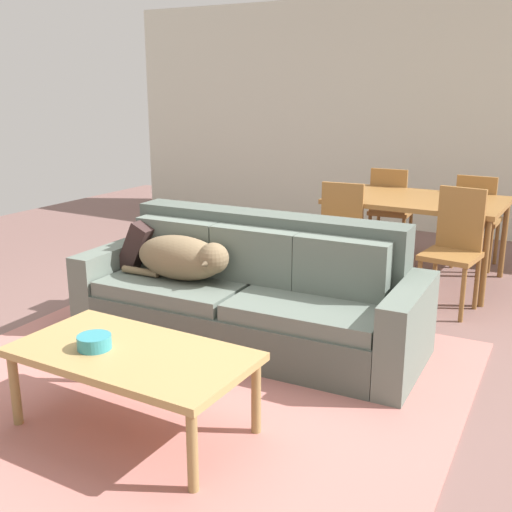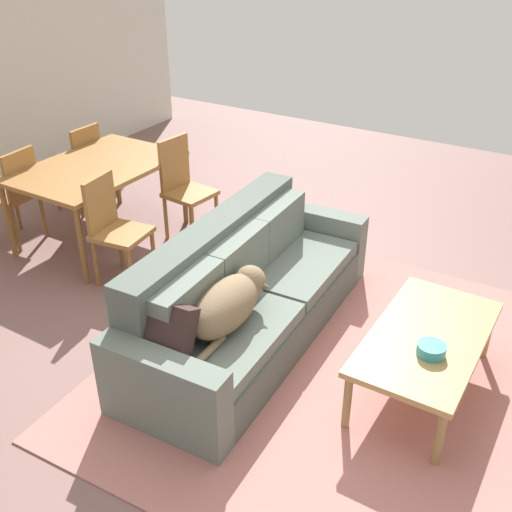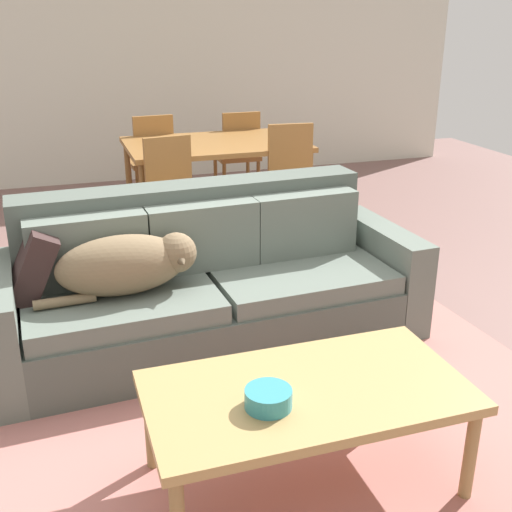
{
  "view_description": "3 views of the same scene",
  "coord_description": "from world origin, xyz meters",
  "px_view_note": "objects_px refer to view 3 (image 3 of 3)",
  "views": [
    {
      "loc": [
        2.04,
        -3.41,
        1.74
      ],
      "look_at": [
        0.06,
        0.04,
        0.63
      ],
      "focal_mm": 43.96,
      "sensor_mm": 36.0,
      "label": 1
    },
    {
      "loc": [
        -3.06,
        -1.89,
        2.71
      ],
      "look_at": [
        0.22,
        0.12,
        0.53
      ],
      "focal_mm": 42.37,
      "sensor_mm": 36.0,
      "label": 2
    },
    {
      "loc": [
        -0.74,
        -3.09,
        1.76
      ],
      "look_at": [
        0.25,
        -0.05,
        0.52
      ],
      "focal_mm": 44.13,
      "sensor_mm": 36.0,
      "label": 3
    }
  ],
  "objects_px": {
    "couch": "(207,285)",
    "dining_chair_far_left": "(152,158)",
    "dining_chair_near_right": "(293,181)",
    "dining_chair_far_right": "(238,152)",
    "coffee_table": "(307,398)",
    "dining_chair_near_left": "(174,193)",
    "dining_table": "(215,149)",
    "throw_pillow_by_left_arm": "(32,262)",
    "dog_on_left_cushion": "(129,264)",
    "bowl_on_coffee_table": "(268,398)"
  },
  "relations": [
    {
      "from": "dining_chair_far_left",
      "to": "dining_chair_far_right",
      "type": "xyz_separation_m",
      "value": [
        0.83,
        0.03,
        -0.01
      ]
    },
    {
      "from": "throw_pillow_by_left_arm",
      "to": "bowl_on_coffee_table",
      "type": "distance_m",
      "value": 1.58
    },
    {
      "from": "dining_table",
      "to": "dining_chair_far_left",
      "type": "bearing_deg",
      "value": 126.19
    },
    {
      "from": "couch",
      "to": "dining_chair_far_left",
      "type": "height_order",
      "value": "dining_chair_far_left"
    },
    {
      "from": "dog_on_left_cushion",
      "to": "dining_chair_near_left",
      "type": "relative_size",
      "value": 0.91
    },
    {
      "from": "dining_chair_far_left",
      "to": "throw_pillow_by_left_arm",
      "type": "bearing_deg",
      "value": 63.59
    },
    {
      "from": "coffee_table",
      "to": "bowl_on_coffee_table",
      "type": "bearing_deg",
      "value": -158.25
    },
    {
      "from": "dining_table",
      "to": "dining_chair_near_left",
      "type": "height_order",
      "value": "dining_chair_near_left"
    },
    {
      "from": "couch",
      "to": "bowl_on_coffee_table",
      "type": "height_order",
      "value": "couch"
    },
    {
      "from": "coffee_table",
      "to": "dining_chair_near_right",
      "type": "relative_size",
      "value": 1.28
    },
    {
      "from": "coffee_table",
      "to": "couch",
      "type": "bearing_deg",
      "value": 93.01
    },
    {
      "from": "dining_chair_far_right",
      "to": "dining_chair_far_left",
      "type": "bearing_deg",
      "value": 1.82
    },
    {
      "from": "dining_table",
      "to": "dining_chair_far_left",
      "type": "distance_m",
      "value": 0.77
    },
    {
      "from": "bowl_on_coffee_table",
      "to": "dining_chair_far_right",
      "type": "height_order",
      "value": "dining_chair_far_right"
    },
    {
      "from": "dining_chair_far_left",
      "to": "dining_chair_far_right",
      "type": "bearing_deg",
      "value": 177.23
    },
    {
      "from": "dining_chair_near_left",
      "to": "dining_chair_far_right",
      "type": "xyz_separation_m",
      "value": [
        0.88,
        1.26,
        -0.0
      ]
    },
    {
      "from": "throw_pillow_by_left_arm",
      "to": "dining_chair_near_right",
      "type": "height_order",
      "value": "dining_chair_near_right"
    },
    {
      "from": "dog_on_left_cushion",
      "to": "coffee_table",
      "type": "bearing_deg",
      "value": -68.91
    },
    {
      "from": "coffee_table",
      "to": "dining_chair_far_right",
      "type": "relative_size",
      "value": 1.35
    },
    {
      "from": "dog_on_left_cushion",
      "to": "coffee_table",
      "type": "xyz_separation_m",
      "value": [
        0.51,
        -1.14,
        -0.18
      ]
    },
    {
      "from": "dining_chair_near_right",
      "to": "dining_chair_far_left",
      "type": "bearing_deg",
      "value": 132.61
    },
    {
      "from": "throw_pillow_by_left_arm",
      "to": "dining_chair_far_right",
      "type": "relative_size",
      "value": 0.41
    },
    {
      "from": "coffee_table",
      "to": "dining_chair_near_left",
      "type": "xyz_separation_m",
      "value": [
        0.01,
        2.62,
        0.11
      ]
    },
    {
      "from": "coffee_table",
      "to": "bowl_on_coffee_table",
      "type": "height_order",
      "value": "bowl_on_coffee_table"
    },
    {
      "from": "coffee_table",
      "to": "dining_chair_near_left",
      "type": "distance_m",
      "value": 2.62
    },
    {
      "from": "couch",
      "to": "dining_table",
      "type": "xyz_separation_m",
      "value": [
        0.56,
        1.95,
        0.36
      ]
    },
    {
      "from": "couch",
      "to": "dining_chair_far_left",
      "type": "bearing_deg",
      "value": 84.34
    },
    {
      "from": "coffee_table",
      "to": "bowl_on_coffee_table",
      "type": "distance_m",
      "value": 0.21
    },
    {
      "from": "dog_on_left_cushion",
      "to": "dining_chair_near_right",
      "type": "distance_m",
      "value": 2.11
    },
    {
      "from": "dog_on_left_cushion",
      "to": "throw_pillow_by_left_arm",
      "type": "relative_size",
      "value": 2.27
    },
    {
      "from": "dog_on_left_cushion",
      "to": "throw_pillow_by_left_arm",
      "type": "bearing_deg",
      "value": 158.6
    },
    {
      "from": "couch",
      "to": "dining_chair_near_right",
      "type": "height_order",
      "value": "dining_chair_near_right"
    },
    {
      "from": "throw_pillow_by_left_arm",
      "to": "coffee_table",
      "type": "xyz_separation_m",
      "value": [
        0.97,
        -1.29,
        -0.18
      ]
    },
    {
      "from": "couch",
      "to": "dog_on_left_cushion",
      "type": "height_order",
      "value": "couch"
    },
    {
      "from": "dining_chair_far_left",
      "to": "dog_on_left_cushion",
      "type": "bearing_deg",
      "value": 73.79
    },
    {
      "from": "dining_chair_far_right",
      "to": "throw_pillow_by_left_arm",
      "type": "bearing_deg",
      "value": 54.31
    },
    {
      "from": "dog_on_left_cushion",
      "to": "dining_chair_far_right",
      "type": "height_order",
      "value": "dining_chair_far_right"
    },
    {
      "from": "coffee_table",
      "to": "bowl_on_coffee_table",
      "type": "xyz_separation_m",
      "value": [
        -0.18,
        -0.07,
        0.08
      ]
    },
    {
      "from": "throw_pillow_by_left_arm",
      "to": "dining_table",
      "type": "height_order",
      "value": "throw_pillow_by_left_arm"
    },
    {
      "from": "dining_table",
      "to": "dining_chair_far_left",
      "type": "height_order",
      "value": "dining_chair_far_left"
    },
    {
      "from": "dining_table",
      "to": "coffee_table",
      "type": "bearing_deg",
      "value": -98.68
    },
    {
      "from": "throw_pillow_by_left_arm",
      "to": "coffee_table",
      "type": "distance_m",
      "value": 1.63
    },
    {
      "from": "throw_pillow_by_left_arm",
      "to": "dining_chair_near_left",
      "type": "distance_m",
      "value": 1.65
    },
    {
      "from": "dining_chair_near_right",
      "to": "dining_chair_far_right",
      "type": "relative_size",
      "value": 1.06
    },
    {
      "from": "coffee_table",
      "to": "dining_table",
      "type": "distance_m",
      "value": 3.3
    },
    {
      "from": "bowl_on_coffee_table",
      "to": "dining_chair_far_left",
      "type": "height_order",
      "value": "dining_chair_far_left"
    },
    {
      "from": "dining_chair_near_left",
      "to": "dining_chair_far_right",
      "type": "relative_size",
      "value": 1.01
    },
    {
      "from": "bowl_on_coffee_table",
      "to": "dining_chair_near_left",
      "type": "bearing_deg",
      "value": 85.91
    },
    {
      "from": "coffee_table",
      "to": "dining_chair_near_left",
      "type": "height_order",
      "value": "dining_chair_near_left"
    },
    {
      "from": "coffee_table",
      "to": "dining_table",
      "type": "height_order",
      "value": "dining_table"
    }
  ]
}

